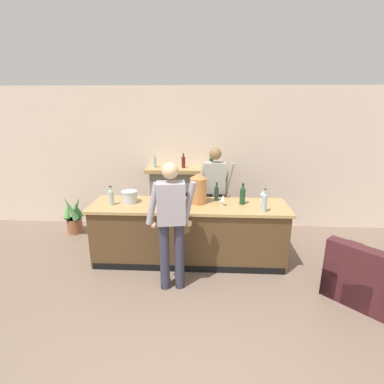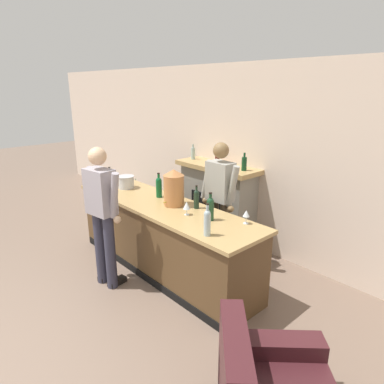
{
  "view_description": "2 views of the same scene",
  "coord_description": "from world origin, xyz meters",
  "px_view_note": "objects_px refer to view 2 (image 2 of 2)",
  "views": [
    {
      "loc": [
        0.15,
        -2.09,
        2.48
      ],
      "look_at": [
        -0.08,
        2.36,
        1.12
      ],
      "focal_mm": 28.0,
      "sensor_mm": 36.0,
      "label": 1
    },
    {
      "loc": [
        3.25,
        -0.31,
        2.42
      ],
      "look_at": [
        -0.09,
        2.75,
        1.01
      ],
      "focal_mm": 32.0,
      "sensor_mm": 36.0,
      "label": 2
    }
  ],
  "objects_px": {
    "copper_dispenser": "(174,187)",
    "fireplace_stone": "(217,202)",
    "wine_bottle_burgundy_dark": "(207,221)",
    "wine_glass_mid_counter": "(246,214)",
    "person_bartender": "(219,200)",
    "wine_bottle_rose_blush": "(210,208)",
    "potted_plant_corner": "(129,196)",
    "ice_bucket_steel": "(126,182)",
    "wine_bottle_riesling_slim": "(110,178)",
    "wine_glass_front_left": "(187,206)",
    "wine_bottle_cabernet_heavy": "(159,186)",
    "person_customer": "(102,212)",
    "wine_bottle_port_short": "(196,198)"
  },
  "relations": [
    {
      "from": "potted_plant_corner",
      "to": "person_bartender",
      "type": "height_order",
      "value": "person_bartender"
    },
    {
      "from": "wine_bottle_cabernet_heavy",
      "to": "wine_bottle_burgundy_dark",
      "type": "xyz_separation_m",
      "value": [
        1.34,
        -0.4,
        -0.0
      ]
    },
    {
      "from": "wine_bottle_cabernet_heavy",
      "to": "wine_glass_front_left",
      "type": "relative_size",
      "value": 2.06
    },
    {
      "from": "person_bartender",
      "to": "wine_bottle_port_short",
      "type": "distance_m",
      "value": 0.46
    },
    {
      "from": "person_customer",
      "to": "wine_bottle_rose_blush",
      "type": "height_order",
      "value": "person_customer"
    },
    {
      "from": "wine_glass_front_left",
      "to": "wine_glass_mid_counter",
      "type": "height_order",
      "value": "wine_glass_front_left"
    },
    {
      "from": "person_bartender",
      "to": "copper_dispenser",
      "type": "bearing_deg",
      "value": -114.71
    },
    {
      "from": "fireplace_stone",
      "to": "person_bartender",
      "type": "height_order",
      "value": "person_bartender"
    },
    {
      "from": "fireplace_stone",
      "to": "wine_bottle_cabernet_heavy",
      "type": "relative_size",
      "value": 4.48
    },
    {
      "from": "person_bartender",
      "to": "copper_dispenser",
      "type": "height_order",
      "value": "person_bartender"
    },
    {
      "from": "potted_plant_corner",
      "to": "wine_bottle_port_short",
      "type": "relative_size",
      "value": 2.63
    },
    {
      "from": "person_customer",
      "to": "copper_dispenser",
      "type": "bearing_deg",
      "value": 69.0
    },
    {
      "from": "person_customer",
      "to": "copper_dispenser",
      "type": "distance_m",
      "value": 0.93
    },
    {
      "from": "potted_plant_corner",
      "to": "ice_bucket_steel",
      "type": "height_order",
      "value": "ice_bucket_steel"
    },
    {
      "from": "wine_glass_front_left",
      "to": "potted_plant_corner",
      "type": "bearing_deg",
      "value": 161.34
    },
    {
      "from": "ice_bucket_steel",
      "to": "wine_bottle_cabernet_heavy",
      "type": "bearing_deg",
      "value": 8.28
    },
    {
      "from": "wine_glass_mid_counter",
      "to": "person_bartender",
      "type": "bearing_deg",
      "value": 153.34
    },
    {
      "from": "fireplace_stone",
      "to": "wine_bottle_burgundy_dark",
      "type": "bearing_deg",
      "value": -49.68
    },
    {
      "from": "wine_bottle_riesling_slim",
      "to": "wine_glass_front_left",
      "type": "height_order",
      "value": "wine_bottle_riesling_slim"
    },
    {
      "from": "person_bartender",
      "to": "ice_bucket_steel",
      "type": "bearing_deg",
      "value": -155.27
    },
    {
      "from": "person_bartender",
      "to": "wine_bottle_riesling_slim",
      "type": "bearing_deg",
      "value": -154.93
    },
    {
      "from": "wine_bottle_cabernet_heavy",
      "to": "wine_glass_mid_counter",
      "type": "xyz_separation_m",
      "value": [
        1.41,
        0.14,
        -0.04
      ]
    },
    {
      "from": "wine_bottle_rose_blush",
      "to": "wine_glass_mid_counter",
      "type": "xyz_separation_m",
      "value": [
        0.34,
        0.22,
        -0.03
      ]
    },
    {
      "from": "wine_bottle_riesling_slim",
      "to": "wine_glass_mid_counter",
      "type": "distance_m",
      "value": 2.37
    },
    {
      "from": "potted_plant_corner",
      "to": "wine_bottle_cabernet_heavy",
      "type": "xyz_separation_m",
      "value": [
        2.04,
        -0.77,
        0.79
      ]
    },
    {
      "from": "person_bartender",
      "to": "wine_bottle_riesling_slim",
      "type": "distance_m",
      "value": 1.76
    },
    {
      "from": "fireplace_stone",
      "to": "wine_glass_front_left",
      "type": "height_order",
      "value": "fireplace_stone"
    },
    {
      "from": "potted_plant_corner",
      "to": "wine_bottle_rose_blush",
      "type": "distance_m",
      "value": 3.32
    },
    {
      "from": "potted_plant_corner",
      "to": "copper_dispenser",
      "type": "xyz_separation_m",
      "value": [
        2.43,
        -0.83,
        0.87
      ]
    },
    {
      "from": "wine_bottle_burgundy_dark",
      "to": "wine_bottle_riesling_slim",
      "type": "height_order",
      "value": "wine_bottle_burgundy_dark"
    },
    {
      "from": "person_customer",
      "to": "wine_bottle_rose_blush",
      "type": "xyz_separation_m",
      "value": [
        1.0,
        0.82,
        0.12
      ]
    },
    {
      "from": "wine_bottle_rose_blush",
      "to": "wine_glass_mid_counter",
      "type": "height_order",
      "value": "wine_bottle_rose_blush"
    },
    {
      "from": "wine_glass_mid_counter",
      "to": "potted_plant_corner",
      "type": "bearing_deg",
      "value": 169.52
    },
    {
      "from": "potted_plant_corner",
      "to": "wine_bottle_riesling_slim",
      "type": "relative_size",
      "value": 2.63
    },
    {
      "from": "wine_bottle_port_short",
      "to": "wine_bottle_riesling_slim",
      "type": "xyz_separation_m",
      "value": [
        -1.61,
        -0.3,
        0.0
      ]
    },
    {
      "from": "ice_bucket_steel",
      "to": "wine_bottle_riesling_slim",
      "type": "distance_m",
      "value": 0.28
    },
    {
      "from": "wine_bottle_rose_blush",
      "to": "person_bartender",
      "type": "bearing_deg",
      "value": 124.62
    },
    {
      "from": "person_customer",
      "to": "ice_bucket_steel",
      "type": "relative_size",
      "value": 7.15
    },
    {
      "from": "ice_bucket_steel",
      "to": "wine_bottle_cabernet_heavy",
      "type": "height_order",
      "value": "wine_bottle_cabernet_heavy"
    },
    {
      "from": "fireplace_stone",
      "to": "ice_bucket_steel",
      "type": "bearing_deg",
      "value": -122.43
    },
    {
      "from": "fireplace_stone",
      "to": "wine_glass_mid_counter",
      "type": "relative_size",
      "value": 9.64
    },
    {
      "from": "copper_dispenser",
      "to": "wine_bottle_rose_blush",
      "type": "bearing_deg",
      "value": -2.2
    },
    {
      "from": "copper_dispenser",
      "to": "fireplace_stone",
      "type": "bearing_deg",
      "value": 105.42
    },
    {
      "from": "person_bartender",
      "to": "wine_bottle_riesling_slim",
      "type": "relative_size",
      "value": 5.77
    },
    {
      "from": "potted_plant_corner",
      "to": "wine_glass_mid_counter",
      "type": "bearing_deg",
      "value": -10.48
    },
    {
      "from": "wine_bottle_port_short",
      "to": "person_bartender",
      "type": "bearing_deg",
      "value": 92.64
    },
    {
      "from": "wine_bottle_rose_blush",
      "to": "wine_bottle_riesling_slim",
      "type": "relative_size",
      "value": 1.1
    },
    {
      "from": "wine_bottle_burgundy_dark",
      "to": "wine_glass_mid_counter",
      "type": "xyz_separation_m",
      "value": [
        0.07,
        0.54,
        -0.04
      ]
    },
    {
      "from": "wine_bottle_cabernet_heavy",
      "to": "wine_bottle_riesling_slim",
      "type": "distance_m",
      "value": 0.96
    },
    {
      "from": "potted_plant_corner",
      "to": "wine_bottle_port_short",
      "type": "distance_m",
      "value": 2.91
    }
  ]
}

